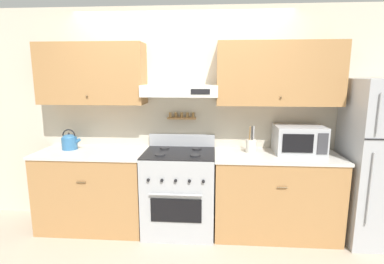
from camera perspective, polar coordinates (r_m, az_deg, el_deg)
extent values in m
plane|color=#B2A38E|center=(3.43, -2.97, -20.51)|extent=(16.00, 16.00, 0.00)
cube|color=beige|center=(3.63, -1.84, 2.82)|extent=(5.20, 0.08, 2.55)
cube|color=#AD7A47|center=(3.65, -18.53, 10.47)|extent=(1.20, 0.33, 0.68)
sphere|color=brown|center=(3.49, -19.40, 6.47)|extent=(0.02, 0.02, 0.02)
cube|color=#AD7A47|center=(3.44, 16.18, 10.61)|extent=(1.34, 0.33, 0.68)
sphere|color=brown|center=(3.28, 16.59, 6.38)|extent=(0.02, 0.02, 0.02)
cube|color=silver|center=(3.38, -2.28, 7.87)|extent=(0.84, 0.37, 0.13)
cube|color=black|center=(3.17, 1.60, 7.69)|extent=(0.20, 0.01, 0.06)
cube|color=#AD7A47|center=(3.55, -1.98, 2.63)|extent=(0.34, 0.07, 0.02)
cylinder|color=olive|center=(3.57, -4.16, 3.28)|extent=(0.03, 0.03, 0.06)
cylinder|color=olive|center=(3.56, -3.07, 3.27)|extent=(0.03, 0.03, 0.06)
cylinder|color=olive|center=(3.55, -1.98, 3.27)|extent=(0.03, 0.03, 0.06)
cylinder|color=olive|center=(3.54, -0.89, 3.26)|extent=(0.03, 0.03, 0.06)
cylinder|color=olive|center=(3.54, 0.21, 3.25)|extent=(0.03, 0.03, 0.06)
cube|color=#AD7A47|center=(3.76, -18.13, -10.53)|extent=(1.20, 0.62, 0.89)
cube|color=silver|center=(3.62, -18.55, -3.70)|extent=(1.23, 0.64, 0.03)
cylinder|color=brown|center=(3.41, -20.38, -8.96)|extent=(0.10, 0.01, 0.01)
cube|color=#AD7A47|center=(3.56, 15.50, -11.59)|extent=(1.34, 0.62, 0.89)
cube|color=silver|center=(3.42, 15.89, -4.41)|extent=(1.36, 0.64, 0.03)
cylinder|color=brown|center=(3.19, 16.81, -10.11)|extent=(0.10, 0.01, 0.01)
cube|color=#ADAFB5|center=(3.49, -2.40, -11.39)|extent=(0.79, 0.63, 0.92)
cube|color=black|center=(3.23, -3.07, -14.74)|extent=(0.54, 0.01, 0.26)
cylinder|color=#ADAFB5|center=(3.13, -3.16, -11.89)|extent=(0.55, 0.02, 0.02)
cube|color=black|center=(3.35, -2.46, -3.98)|extent=(0.79, 0.63, 0.01)
cylinder|color=#232326|center=(3.22, -6.12, -4.34)|extent=(0.11, 0.11, 0.02)
cylinder|color=#232326|center=(3.18, 0.61, -4.49)|extent=(0.11, 0.11, 0.02)
cylinder|color=#232326|center=(3.51, -5.25, -3.06)|extent=(0.11, 0.11, 0.02)
cylinder|color=#232326|center=(3.47, 0.93, -3.18)|extent=(0.11, 0.11, 0.02)
cylinder|color=black|center=(3.14, -8.34, -9.05)|extent=(0.03, 0.02, 0.03)
cylinder|color=black|center=(3.12, -5.76, -9.16)|extent=(0.03, 0.02, 0.03)
cylinder|color=black|center=(3.10, -3.15, -9.26)|extent=(0.03, 0.02, 0.03)
cylinder|color=black|center=(3.08, -0.50, -9.34)|extent=(0.03, 0.02, 0.03)
cylinder|color=black|center=(3.07, 2.17, -9.40)|extent=(0.03, 0.02, 0.03)
cube|color=#ADAFB5|center=(3.61, -1.93, -1.57)|extent=(0.79, 0.04, 0.15)
cylinder|color=#ADAFB5|center=(3.24, 32.07, 2.98)|extent=(0.02, 0.02, 0.38)
cylinder|color=#ADAFB5|center=(3.40, 30.83, -9.33)|extent=(0.02, 0.02, 0.73)
cylinder|color=teal|center=(3.78, -22.29, -2.02)|extent=(0.18, 0.18, 0.14)
ellipsoid|color=teal|center=(3.77, -22.37, -1.00)|extent=(0.16, 0.16, 0.08)
sphere|color=black|center=(3.76, -22.42, -0.26)|extent=(0.02, 0.02, 0.02)
cylinder|color=teal|center=(3.74, -21.16, -1.75)|extent=(0.11, 0.04, 0.09)
torus|color=black|center=(3.77, -22.39, -0.65)|extent=(0.16, 0.01, 0.16)
cube|color=#ADAFB5|center=(3.52, 19.67, -1.34)|extent=(0.53, 0.39, 0.31)
cube|color=black|center=(3.32, 19.52, -2.06)|extent=(0.32, 0.01, 0.20)
cube|color=#38383D|center=(3.39, 23.65, -2.07)|extent=(0.11, 0.01, 0.22)
cylinder|color=silver|center=(3.42, 11.19, -2.66)|extent=(0.12, 0.12, 0.15)
cylinder|color=olive|center=(3.37, 10.95, -0.25)|extent=(0.01, 0.05, 0.16)
cylinder|color=#28282B|center=(3.39, 11.38, -0.22)|extent=(0.01, 0.04, 0.16)
cylinder|color=#B2B2B7|center=(3.40, 11.66, -0.20)|extent=(0.01, 0.03, 0.16)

